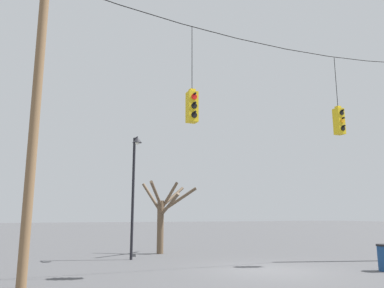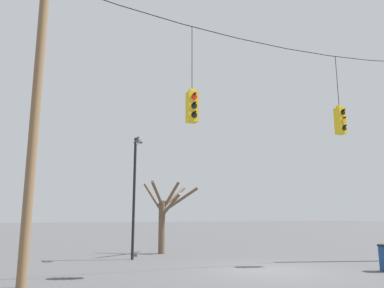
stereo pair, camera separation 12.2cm
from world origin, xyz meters
name	(u,v)px [view 1 (the left image)]	position (x,y,z in m)	size (l,w,h in m)	color
ground_plane	(268,270)	(0.00, 0.00, 0.00)	(200.00, 200.00, 0.00)	#4C4C4F
utility_pole_left	(35,115)	(-7.83, -0.17, 4.67)	(0.27, 0.27, 9.36)	brown
span_wire	(262,39)	(0.00, -0.17, 8.57)	(15.67, 0.03, 0.59)	black
traffic_light_over_intersection	(192,106)	(-2.96, -0.17, 5.53)	(0.34, 0.58, 3.49)	yellow
traffic_light_near_right_pole	(339,121)	(3.65, -0.17, 5.71)	(0.34, 0.58, 3.37)	yellow
street_lamp	(135,174)	(-3.52, 4.88, 3.72)	(0.42, 0.74, 5.38)	black
bare_tree	(163,213)	(-1.41, 6.94, 1.99)	(2.73, 2.56, 3.61)	brown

